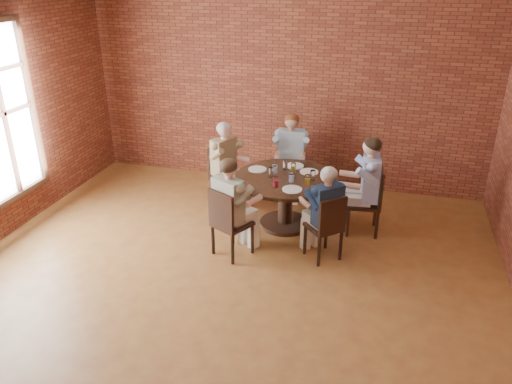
% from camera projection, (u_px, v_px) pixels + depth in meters
% --- Properties ---
extents(floor, '(7.00, 7.00, 0.00)m').
position_uv_depth(floor, '(215.00, 298.00, 5.60)').
color(floor, '#9C6A30').
rests_on(floor, ground).
extents(wall_back, '(7.00, 0.00, 7.00)m').
position_uv_depth(wall_back, '(284.00, 82.00, 7.96)').
color(wall_back, brown).
rests_on(wall_back, ground).
extents(dining_table, '(1.42, 1.42, 0.75)m').
position_uv_depth(dining_table, '(286.00, 192.00, 6.95)').
color(dining_table, black).
rests_on(dining_table, floor).
extents(chair_a, '(0.49, 0.49, 0.96)m').
position_uv_depth(chair_a, '(371.00, 198.00, 6.79)').
color(chair_a, black).
rests_on(chair_a, floor).
extents(diner_a, '(0.73, 0.62, 1.37)m').
position_uv_depth(diner_a, '(365.00, 186.00, 6.73)').
color(diner_a, '#3A5499').
rests_on(diner_a, floor).
extents(chair_b, '(0.48, 0.48, 0.94)m').
position_uv_depth(chair_b, '(291.00, 164.00, 7.98)').
color(chair_b, black).
rests_on(chair_b, floor).
extents(diner_b, '(0.61, 0.72, 1.33)m').
position_uv_depth(diner_b, '(291.00, 156.00, 7.83)').
color(diner_b, '#9CB7C7').
rests_on(diner_b, floor).
extents(chair_c, '(0.54, 0.54, 0.92)m').
position_uv_depth(chair_c, '(223.00, 173.00, 7.65)').
color(chair_c, black).
rests_on(chair_c, floor).
extents(diner_c, '(0.78, 0.72, 1.30)m').
position_uv_depth(diner_c, '(227.00, 165.00, 7.54)').
color(diner_c, brown).
rests_on(diner_c, floor).
extents(chair_d, '(0.56, 0.56, 0.93)m').
position_uv_depth(chair_d, '(227.00, 221.00, 6.21)').
color(chair_d, black).
rests_on(chair_d, floor).
extents(diner_d, '(0.75, 0.80, 1.31)m').
position_uv_depth(diner_d, '(232.00, 208.00, 6.20)').
color(diner_d, tan).
rests_on(diner_d, floor).
extents(chair_e, '(0.54, 0.54, 0.89)m').
position_uv_depth(chair_e, '(327.00, 225.00, 6.14)').
color(chair_e, black).
rests_on(chair_e, floor).
extents(diner_e, '(0.74, 0.75, 1.24)m').
position_uv_depth(diner_e, '(325.00, 213.00, 6.14)').
color(diner_e, '#16253F').
rests_on(diner_e, floor).
extents(plate_a, '(0.26, 0.26, 0.01)m').
position_uv_depth(plate_a, '(309.00, 172.00, 7.01)').
color(plate_a, white).
rests_on(plate_a, dining_table).
extents(plate_b, '(0.26, 0.26, 0.01)m').
position_uv_depth(plate_b, '(295.00, 166.00, 7.21)').
color(plate_b, white).
rests_on(plate_b, dining_table).
extents(plate_c, '(0.26, 0.26, 0.01)m').
position_uv_depth(plate_c, '(257.00, 169.00, 7.10)').
color(plate_c, white).
rests_on(plate_c, dining_table).
extents(plate_d, '(0.26, 0.26, 0.01)m').
position_uv_depth(plate_d, '(292.00, 189.00, 6.46)').
color(plate_d, white).
rests_on(plate_d, dining_table).
extents(glass_a, '(0.07, 0.07, 0.14)m').
position_uv_depth(glass_a, '(313.00, 175.00, 6.73)').
color(glass_a, white).
rests_on(glass_a, dining_table).
extents(glass_b, '(0.07, 0.07, 0.14)m').
position_uv_depth(glass_b, '(293.00, 168.00, 6.98)').
color(glass_b, white).
rests_on(glass_b, dining_table).
extents(glass_c, '(0.07, 0.07, 0.14)m').
position_uv_depth(glass_c, '(285.00, 165.00, 7.08)').
color(glass_c, white).
rests_on(glass_c, dining_table).
extents(glass_d, '(0.07, 0.07, 0.14)m').
position_uv_depth(glass_d, '(275.00, 169.00, 6.94)').
color(glass_d, white).
rests_on(glass_d, dining_table).
extents(glass_e, '(0.07, 0.07, 0.14)m').
position_uv_depth(glass_e, '(271.00, 172.00, 6.82)').
color(glass_e, white).
rests_on(glass_e, dining_table).
extents(glass_f, '(0.07, 0.07, 0.14)m').
position_uv_depth(glass_f, '(276.00, 182.00, 6.53)').
color(glass_f, white).
rests_on(glass_f, dining_table).
extents(glass_g, '(0.07, 0.07, 0.14)m').
position_uv_depth(glass_g, '(292.00, 177.00, 6.67)').
color(glass_g, white).
rests_on(glass_g, dining_table).
extents(glass_h, '(0.07, 0.07, 0.14)m').
position_uv_depth(glass_h, '(308.00, 180.00, 6.59)').
color(glass_h, white).
rests_on(glass_h, dining_table).
extents(smartphone, '(0.07, 0.13, 0.01)m').
position_uv_depth(smartphone, '(297.00, 188.00, 6.51)').
color(smartphone, black).
rests_on(smartphone, dining_table).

